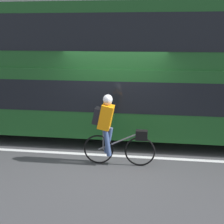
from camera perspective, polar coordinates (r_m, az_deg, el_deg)
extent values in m
plane|color=#424244|center=(7.59, -0.07, -8.40)|extent=(80.00, 80.00, 0.00)
cube|color=silver|center=(7.72, 0.09, -7.96)|extent=(50.00, 0.14, 0.01)
cube|color=#A8A399|center=(12.14, 3.21, 0.66)|extent=(60.00, 2.01, 0.14)
cube|color=#9E9EA3|center=(12.97, 3.92, 17.74)|extent=(60.00, 0.30, 7.42)
cylinder|color=black|center=(9.10, 18.32, -1.89)|extent=(1.01, 0.30, 1.01)
cube|color=#194C1E|center=(8.94, -2.42, 3.08)|extent=(10.55, 2.55, 1.78)
cube|color=black|center=(8.90, -2.43, 4.42)|extent=(10.13, 2.57, 0.78)
cube|color=#194C1E|center=(8.77, -2.54, 13.86)|extent=(10.55, 2.45, 1.57)
cube|color=black|center=(8.77, -2.54, 14.37)|extent=(10.13, 2.47, 0.88)
torus|color=black|center=(7.07, 5.12, -7.20)|extent=(0.69, 0.04, 0.69)
torus|color=black|center=(7.18, -2.50, -6.83)|extent=(0.69, 0.04, 0.69)
cylinder|color=slate|center=(7.03, 1.29, -5.36)|extent=(0.96, 0.03, 0.47)
cylinder|color=slate|center=(7.07, -1.61, -4.97)|extent=(0.03, 0.03, 0.51)
cube|color=black|center=(6.94, 5.44, -4.25)|extent=(0.26, 0.16, 0.22)
cube|color=orange|center=(6.91, -1.10, -0.90)|extent=(0.37, 0.32, 0.58)
cube|color=black|center=(6.94, -2.73, -0.68)|extent=(0.21, 0.26, 0.38)
cylinder|color=#384C7A|center=(7.16, -0.65, -5.17)|extent=(0.21, 0.11, 0.62)
cylinder|color=#384C7A|center=(6.99, -0.87, -5.65)|extent=(0.19, 0.11, 0.62)
sphere|color=tan|center=(6.82, -0.78, 1.98)|extent=(0.19, 0.19, 0.19)
sphere|color=silver|center=(6.81, -0.78, 2.33)|extent=(0.21, 0.21, 0.21)
cylinder|color=#515156|center=(12.03, -0.62, 3.02)|extent=(0.51, 0.51, 0.87)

